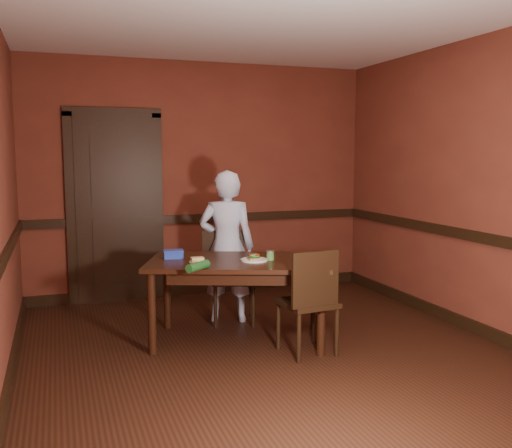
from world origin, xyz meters
TOP-DOWN VIEW (x-y plane):
  - floor at (0.00, 0.00)m, footprint 4.00×4.50m
  - ceiling at (0.00, 0.00)m, footprint 4.00×4.50m
  - wall_back at (0.00, 2.25)m, footprint 4.00×0.02m
  - wall_front at (0.00, -2.25)m, footprint 4.00×0.02m
  - wall_right at (2.00, 0.00)m, footprint 0.02×4.50m
  - dado_back at (0.00, 2.23)m, footprint 4.00×0.03m
  - dado_left at (-1.99, 0.00)m, footprint 0.03×4.50m
  - dado_right at (1.99, 0.00)m, footprint 0.03×4.50m
  - baseboard_back at (0.00, 2.23)m, footprint 4.00×0.03m
  - baseboard_left at (-1.99, 0.00)m, footprint 0.03×4.50m
  - baseboard_right at (1.99, 0.00)m, footprint 0.03×4.50m
  - door at (-1.00, 2.22)m, footprint 1.05×0.07m
  - dining_table at (-0.13, 0.44)m, footprint 1.76×1.37m
  - chair_far at (-0.01, 0.98)m, footprint 0.52×0.52m
  - chair_near at (0.31, -0.05)m, footprint 0.45×0.45m
  - person at (-0.05, 1.08)m, footprint 0.64×0.53m
  - sandwich_plate at (-0.02, 0.35)m, footprint 0.23×0.23m
  - sauce_jar at (0.13, 0.34)m, footprint 0.07×0.07m
  - cheese_saucer at (-0.50, 0.45)m, footprint 0.14×0.14m
  - food_tub at (-0.65, 0.70)m, footprint 0.19×0.14m
  - wrapped_veg at (-0.57, 0.11)m, footprint 0.23×0.21m

SIDE VIEW (x-z plane):
  - floor at x=0.00m, z-range -0.01..0.01m
  - baseboard_back at x=0.00m, z-range 0.00..0.12m
  - baseboard_left at x=-1.99m, z-range 0.00..0.12m
  - baseboard_right at x=1.99m, z-range 0.00..0.12m
  - dining_table at x=-0.13m, z-range 0.00..0.73m
  - chair_near at x=0.31m, z-range 0.00..0.89m
  - chair_far at x=-0.01m, z-range 0.00..0.90m
  - sandwich_plate at x=-0.02m, z-range 0.72..0.77m
  - person at x=-0.05m, z-range 0.00..1.49m
  - cheese_saucer at x=-0.50m, z-range 0.72..0.77m
  - wrapped_veg at x=-0.57m, z-range 0.73..0.80m
  - food_tub at x=-0.65m, z-range 0.73..0.80m
  - sauce_jar at x=0.13m, z-range 0.73..0.81m
  - dado_back at x=0.00m, z-range 0.85..0.95m
  - dado_left at x=-1.99m, z-range 0.85..0.95m
  - dado_right at x=1.99m, z-range 0.85..0.95m
  - door at x=-1.00m, z-range -0.01..2.19m
  - wall_back at x=0.00m, z-range 0.00..2.70m
  - wall_front at x=0.00m, z-range 0.00..2.70m
  - wall_right at x=2.00m, z-range 0.00..2.70m
  - ceiling at x=0.00m, z-range 2.70..2.71m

